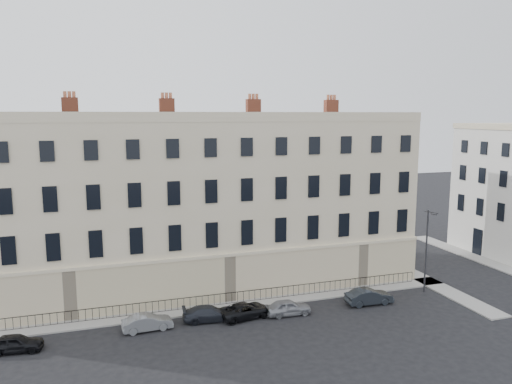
# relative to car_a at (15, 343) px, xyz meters

# --- Properties ---
(ground) EXTENTS (160.00, 160.00, 0.00)m
(ground) POSITION_rel_car_a_xyz_m (21.87, -1.82, -0.60)
(ground) COLOR black
(ground) RESTS_ON ground
(terrace) EXTENTS (36.22, 12.22, 17.00)m
(terrace) POSITION_rel_car_a_xyz_m (15.91, 10.15, 6.90)
(terrace) COLOR beige
(terrace) RESTS_ON ground
(pavement_terrace) EXTENTS (48.00, 2.00, 0.12)m
(pavement_terrace) POSITION_rel_car_a_xyz_m (11.87, 3.18, -0.54)
(pavement_terrace) COLOR gray
(pavement_terrace) RESTS_ON ground
(pavement_east_return) EXTENTS (2.00, 24.00, 0.12)m
(pavement_east_return) POSITION_rel_car_a_xyz_m (34.87, 6.18, -0.54)
(pavement_east_return) COLOR gray
(pavement_east_return) RESTS_ON ground
(pavement_adjacent) EXTENTS (2.00, 20.00, 0.12)m
(pavement_adjacent) POSITION_rel_car_a_xyz_m (44.87, 8.18, -0.54)
(pavement_adjacent) COLOR gray
(pavement_adjacent) RESTS_ON ground
(railings) EXTENTS (35.00, 0.04, 0.96)m
(railings) POSITION_rel_car_a_xyz_m (15.87, 3.58, -0.05)
(railings) COLOR black
(railings) RESTS_ON ground
(car_a) EXTENTS (3.67, 1.82, 1.20)m
(car_a) POSITION_rel_car_a_xyz_m (0.00, 0.00, 0.00)
(car_a) COLOR black
(car_a) RESTS_ON ground
(car_b) EXTENTS (3.70, 1.47, 1.20)m
(car_b) POSITION_rel_car_a_xyz_m (8.68, 0.67, -0.00)
(car_b) COLOR slate
(car_b) RESTS_ON ground
(car_c) EXTENTS (4.17, 2.03, 1.17)m
(car_c) POSITION_rel_car_a_xyz_m (13.33, 0.95, -0.02)
(car_c) COLOR #20232A
(car_c) RESTS_ON ground
(car_d) EXTENTS (4.46, 2.61, 1.16)m
(car_d) POSITION_rel_car_a_xyz_m (16.15, 0.64, -0.02)
(car_d) COLOR black
(car_d) RESTS_ON ground
(car_e) EXTENTS (3.68, 1.60, 1.23)m
(car_e) POSITION_rel_car_a_xyz_m (19.51, 0.12, 0.02)
(car_e) COLOR gray
(car_e) RESTS_ON ground
(car_f) EXTENTS (4.05, 1.58, 1.31)m
(car_f) POSITION_rel_car_a_xyz_m (26.72, 0.11, 0.06)
(car_f) COLOR #1F242A
(car_f) RESTS_ON ground
(streetlamp) EXTENTS (0.60, 1.57, 7.45)m
(streetlamp) POSITION_rel_car_a_xyz_m (32.84, 0.99, 3.53)
(streetlamp) COLOR #313136
(streetlamp) RESTS_ON ground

